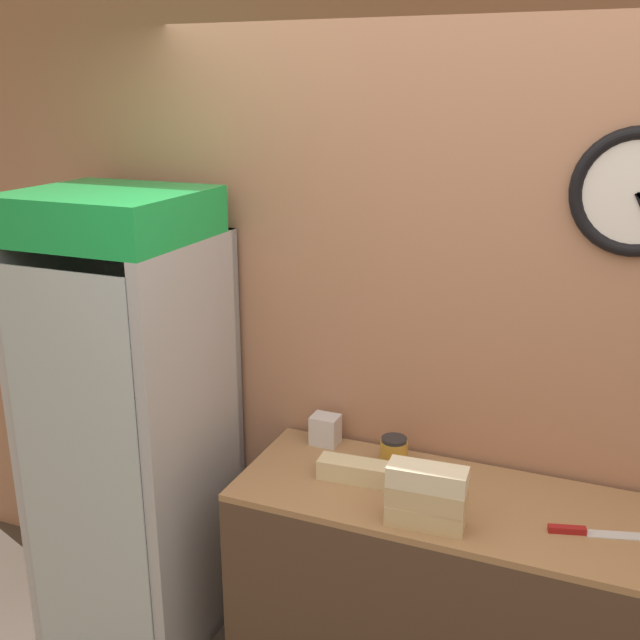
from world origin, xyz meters
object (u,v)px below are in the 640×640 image
at_px(sandwich_stack_bottom, 425,516).
at_px(napkin_dispenser, 325,430).
at_px(sandwich_stack_middle, 426,496).
at_px(sandwich_stack_top, 427,477).
at_px(condiment_jar, 394,451).
at_px(beverage_cooler, 137,403).
at_px(sandwich_flat_left, 356,471).
at_px(chefs_knife, 586,532).

height_order(sandwich_stack_bottom, napkin_dispenser, napkin_dispenser).
height_order(sandwich_stack_middle, sandwich_stack_top, sandwich_stack_top).
bearing_deg(napkin_dispenser, condiment_jar, -11.56).
bearing_deg(beverage_cooler, condiment_jar, 8.82).
bearing_deg(napkin_dispenser, sandwich_stack_top, -38.71).
bearing_deg(sandwich_flat_left, sandwich_stack_top, -31.63).
height_order(condiment_jar, napkin_dispenser, napkin_dispenser).
bearing_deg(chefs_knife, condiment_jar, 163.64).
distance_m(sandwich_stack_top, sandwich_flat_left, 0.39).
distance_m(chefs_knife, napkin_dispenser, 1.06).
bearing_deg(sandwich_stack_bottom, condiment_jar, 121.41).
bearing_deg(sandwich_stack_bottom, sandwich_stack_top, 0.00).
bearing_deg(condiment_jar, beverage_cooler, -171.18).
distance_m(condiment_jar, napkin_dispenser, 0.31).
bearing_deg(chefs_knife, sandwich_stack_middle, -163.19).
bearing_deg(beverage_cooler, sandwich_stack_bottom, -8.77).
bearing_deg(condiment_jar, sandwich_stack_bottom, -58.59).
bearing_deg(sandwich_stack_bottom, chefs_knife, 16.81).
bearing_deg(sandwich_stack_bottom, napkin_dispenser, 141.29).
relative_size(beverage_cooler, napkin_dispenser, 15.91).
bearing_deg(sandwich_flat_left, napkin_dispenser, 133.08).
xyz_separation_m(chefs_knife, napkin_dispenser, (-1.02, 0.27, 0.05)).
bearing_deg(chefs_knife, sandwich_stack_bottom, -163.19).
distance_m(beverage_cooler, napkin_dispenser, 0.78).
height_order(sandwich_stack_bottom, sandwich_stack_middle, sandwich_stack_middle).
relative_size(sandwich_stack_top, chefs_knife, 0.79).
xyz_separation_m(beverage_cooler, sandwich_stack_bottom, (1.27, -0.20, -0.11)).
relative_size(sandwich_flat_left, condiment_jar, 2.58).
height_order(beverage_cooler, napkin_dispenser, beverage_cooler).
height_order(beverage_cooler, sandwich_stack_middle, beverage_cooler).
height_order(sandwich_flat_left, condiment_jar, condiment_jar).
bearing_deg(condiment_jar, sandwich_flat_left, -118.74).
relative_size(beverage_cooler, chefs_knife, 5.73).
height_order(beverage_cooler, sandwich_stack_bottom, beverage_cooler).
distance_m(chefs_knife, condiment_jar, 0.74).
height_order(chefs_knife, napkin_dispenser, napkin_dispenser).
xyz_separation_m(beverage_cooler, chefs_knife, (1.76, -0.05, -0.14)).
height_order(sandwich_stack_middle, sandwich_flat_left, sandwich_stack_middle).
height_order(beverage_cooler, chefs_knife, beverage_cooler).
bearing_deg(sandwich_flat_left, sandwich_stack_bottom, -31.63).
bearing_deg(sandwich_stack_middle, condiment_jar, 121.41).
bearing_deg(sandwich_stack_bottom, sandwich_flat_left, 148.37).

